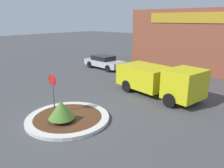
% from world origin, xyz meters
% --- Properties ---
extents(ground_plane, '(120.00, 120.00, 0.00)m').
position_xyz_m(ground_plane, '(0.00, 0.00, 0.00)').
color(ground_plane, '#474749').
extents(traffic_island, '(4.18, 4.18, 0.17)m').
position_xyz_m(traffic_island, '(0.00, 0.00, 0.09)').
color(traffic_island, beige).
rests_on(traffic_island, ground_plane).
extents(stop_sign, '(0.62, 0.07, 2.30)m').
position_xyz_m(stop_sign, '(-0.96, -0.11, 1.56)').
color(stop_sign, '#4C4C51').
rests_on(stop_sign, ground_plane).
extents(island_shrub, '(1.25, 1.25, 1.04)m').
position_xyz_m(island_shrub, '(0.17, -0.50, 0.78)').
color(island_shrub, brown).
rests_on(island_shrub, traffic_island).
extents(utility_truck, '(6.13, 3.30, 2.10)m').
position_xyz_m(utility_truck, '(1.61, 6.26, 1.12)').
color(utility_truck, gold).
rests_on(utility_truck, ground_plane).
extents(storefront_building, '(15.09, 6.07, 5.83)m').
position_xyz_m(storefront_building, '(1.89, 16.44, 2.92)').
color(storefront_building, brown).
rests_on(storefront_building, ground_plane).
extents(parked_sedan_silver, '(4.55, 2.17, 1.32)m').
position_xyz_m(parked_sedan_silver, '(-6.69, 10.06, 0.69)').
color(parked_sedan_silver, '#B7B7BC').
rests_on(parked_sedan_silver, ground_plane).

